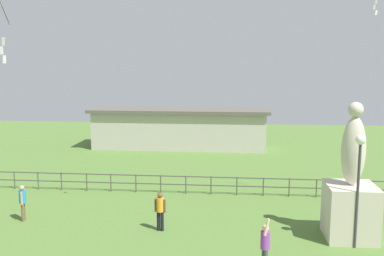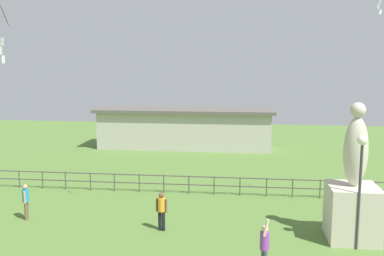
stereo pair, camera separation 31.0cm
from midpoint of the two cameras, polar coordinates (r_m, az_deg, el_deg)
statue_monument at (r=17.93m, az=19.49°, el=-8.56°), size 1.84×1.84×5.27m
lamppost at (r=16.69m, az=20.43°, el=-4.62°), size 0.36×0.36×4.20m
person_1 at (r=17.88m, az=-4.67°, el=-10.45°), size 0.47×0.29×1.58m
person_2 at (r=20.27m, az=-21.59°, el=-8.76°), size 0.29×0.46×1.56m
person_3 at (r=14.64m, az=8.86°, el=-14.78°), size 0.30×0.51×1.90m
waterfront_railing at (r=22.77m, az=-3.09°, el=-6.98°), size 36.01×0.06×0.95m
pavilion_building at (r=34.36m, az=-1.92°, el=-0.01°), size 13.90×3.61×3.10m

